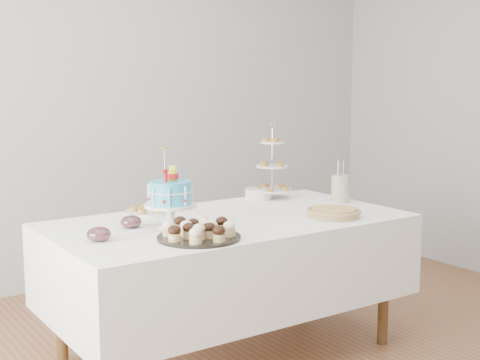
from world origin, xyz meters
TOP-DOWN VIEW (x-y plane):
  - walls at (0.00, 0.00)m, footprint 5.04×4.04m
  - table at (0.00, 0.30)m, footprint 1.92×1.02m
  - birthday_cake at (-0.36, 0.28)m, footprint 0.27×0.27m
  - cupcake_tray at (-0.36, 0.00)m, footprint 0.40×0.40m
  - pie at (0.51, 0.02)m, footprint 0.30×0.30m
  - tiered_stand at (0.58, 0.68)m, footprint 0.25×0.25m
  - plate_stack at (0.49, 0.70)m, footprint 0.17×0.17m
  - pastry_plate at (-0.30, 0.69)m, footprint 0.26×0.26m
  - jam_bowl_a at (-0.77, 0.23)m, footprint 0.12×0.12m
  - jam_bowl_b at (-0.53, 0.40)m, footprint 0.11×0.11m
  - utensil_pitcher at (0.84, 0.33)m, footprint 0.12×0.11m

SIDE VIEW (x-z plane):
  - table at x=0.00m, z-range 0.16..0.93m
  - pastry_plate at x=-0.30m, z-range 0.77..0.81m
  - pie at x=0.51m, z-range 0.77..0.82m
  - jam_bowl_b at x=-0.53m, z-range 0.77..0.83m
  - jam_bowl_a at x=-0.77m, z-range 0.77..0.84m
  - plate_stack at x=0.49m, z-range 0.77..0.84m
  - cupcake_tray at x=-0.36m, z-range 0.77..0.86m
  - utensil_pitcher at x=0.84m, z-range 0.73..0.99m
  - birthday_cake at x=-0.36m, z-range 0.68..1.09m
  - tiered_stand at x=0.58m, z-range 0.73..1.21m
  - walls at x=0.00m, z-range 0.00..2.70m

